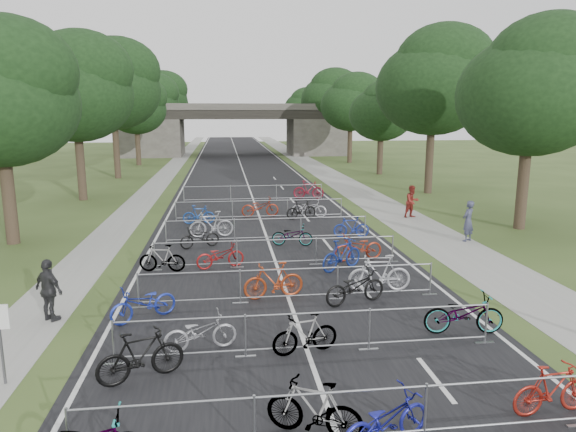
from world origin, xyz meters
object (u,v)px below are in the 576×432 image
Objects in this scene: bike_2 at (386,420)px; bike_1 at (314,409)px; pedestrian_c at (49,291)px; pedestrian_a at (468,221)px; pedestrian_b at (412,202)px; overpass_bridge at (237,130)px.

bike_1 is at bearing 49.80° from bike_2.
pedestrian_c is at bearing -107.65° from bike_1.
pedestrian_a reaches higher than pedestrian_c.
bike_1 is 1.28m from bike_2.
bike_2 is 20.96m from pedestrian_b.
bike_1 is 0.97× the size of pedestrian_a.
overpass_bridge reaches higher than bike_1.
pedestrian_b reaches higher than bike_1.
pedestrian_a reaches higher than pedestrian_b.
bike_1 is 1.01× the size of pedestrian_c.
pedestrian_a is (9.53, 13.47, 0.39)m from bike_1.
pedestrian_b reaches higher than pedestrian_c.
overpass_bridge is at bearing -20.65° from bike_2.
bike_1 is at bearing 172.83° from pedestrian_c.
bike_2 is 0.99× the size of pedestrian_a.
overpass_bridge is 16.92× the size of bike_1.
pedestrian_a is 1.04× the size of pedestrian_b.
bike_1 is 1.01× the size of pedestrian_b.
pedestrian_a is 5.61m from pedestrian_b.
pedestrian_a is (8.32, 13.88, 0.45)m from bike_2.
bike_1 is at bearing -90.38° from overpass_bridge.
bike_2 is (1.21, -0.41, -0.06)m from bike_1.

